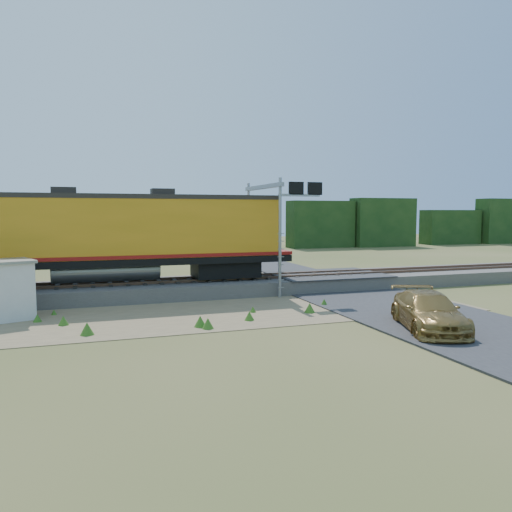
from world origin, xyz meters
name	(u,v)px	position (x,y,z in m)	size (l,w,h in m)	color
ground	(253,312)	(0.00, 0.00, 0.00)	(140.00, 140.00, 0.00)	#475123
ballast	(221,286)	(0.00, 6.00, 0.40)	(70.00, 5.00, 0.80)	slate
rails	(221,278)	(0.00, 6.00, 0.88)	(70.00, 1.54, 0.16)	brown
dirt_shoulder	(210,312)	(-2.00, 0.50, 0.01)	(26.00, 8.00, 0.03)	#8C7754
road	(372,299)	(7.00, 0.74, 0.09)	(7.00, 66.00, 0.86)	#38383A
tree_line_north	(152,227)	(0.00, 38.00, 3.07)	(130.00, 3.00, 6.50)	#173513
weed_clumps	(180,316)	(-3.50, 0.10, 0.00)	(15.00, 6.20, 0.56)	#38691E
locomotive	(100,234)	(-6.75, 6.00, 3.60)	(20.72, 3.16, 5.35)	black
shed	(5,289)	(-10.94, 1.89, 1.35)	(2.87, 2.87, 2.66)	silver
signal_gantry	(272,208)	(2.99, 5.35, 5.02)	(2.64, 6.20, 6.65)	gray
car	(428,311)	(5.52, -5.85, 0.76)	(2.12, 5.22, 1.52)	olive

